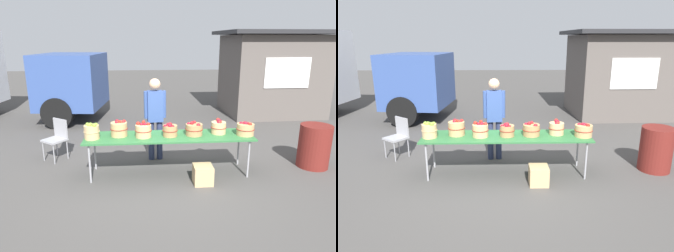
% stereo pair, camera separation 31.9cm
% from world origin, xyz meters
% --- Properties ---
extents(ground_plane, '(40.00, 40.00, 0.00)m').
position_xyz_m(ground_plane, '(0.00, 0.00, 0.00)').
color(ground_plane, '#474442').
extents(market_table, '(3.10, 0.76, 0.75)m').
position_xyz_m(market_table, '(0.00, 0.00, 0.72)').
color(market_table, '#2D6B38').
rests_on(market_table, ground).
extents(apple_basket_green_0, '(0.29, 0.29, 0.30)m').
position_xyz_m(apple_basket_green_0, '(-1.40, -0.07, 0.89)').
color(apple_basket_green_0, tan).
rests_on(apple_basket_green_0, market_table).
extents(apple_basket_red_0, '(0.32, 0.32, 0.30)m').
position_xyz_m(apple_basket_red_0, '(-0.92, 0.07, 0.89)').
color(apple_basket_red_0, tan).
rests_on(apple_basket_red_0, market_table).
extents(apple_basket_red_1, '(0.31, 0.31, 0.29)m').
position_xyz_m(apple_basket_red_1, '(-0.48, -0.04, 0.88)').
color(apple_basket_red_1, tan).
rests_on(apple_basket_red_1, market_table).
extents(apple_basket_red_2, '(0.28, 0.28, 0.26)m').
position_xyz_m(apple_basket_red_2, '(0.01, -0.03, 0.87)').
color(apple_basket_red_2, '#A87F51').
rests_on(apple_basket_red_2, market_table).
extents(apple_basket_red_3, '(0.33, 0.33, 0.26)m').
position_xyz_m(apple_basket_red_3, '(0.46, 0.01, 0.86)').
color(apple_basket_red_3, '#A87F51').
rests_on(apple_basket_red_3, market_table).
extents(apple_basket_red_4, '(0.29, 0.29, 0.28)m').
position_xyz_m(apple_basket_red_4, '(0.94, 0.07, 0.88)').
color(apple_basket_red_4, tan).
rests_on(apple_basket_red_4, market_table).
extents(apple_basket_red_5, '(0.34, 0.34, 0.26)m').
position_xyz_m(apple_basket_red_5, '(1.41, -0.07, 0.87)').
color(apple_basket_red_5, tan).
rests_on(apple_basket_red_5, market_table).
extents(vendor_adult, '(0.45, 0.25, 1.72)m').
position_xyz_m(vendor_adult, '(-0.23, 0.73, 1.01)').
color(vendor_adult, '#262D4C').
rests_on(vendor_adult, ground).
extents(food_kiosk, '(3.56, 2.97, 2.74)m').
position_xyz_m(food_kiosk, '(3.86, 4.67, 1.38)').
color(food_kiosk, '#59514C').
rests_on(food_kiosk, ground).
extents(folding_chair, '(0.56, 0.56, 0.86)m').
position_xyz_m(folding_chair, '(-2.30, 0.91, 0.51)').
color(folding_chair, '#99999E').
rests_on(folding_chair, ground).
extents(trash_barrel, '(0.60, 0.60, 0.86)m').
position_xyz_m(trash_barrel, '(2.90, 0.08, 0.43)').
color(trash_barrel, maroon).
rests_on(trash_barrel, ground).
extents(produce_crate, '(0.33, 0.33, 0.33)m').
position_xyz_m(produce_crate, '(0.56, -0.48, 0.17)').
color(produce_crate, tan).
rests_on(produce_crate, ground).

